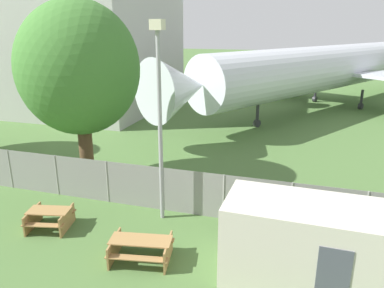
# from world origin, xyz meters

# --- Properties ---
(hangar_building) EXTENTS (26.06, 14.75, 14.65)m
(hangar_building) POSITION_xyz_m (-20.49, 27.69, 6.54)
(hangar_building) COLOR #B2B2AD
(hangar_building) RESTS_ON ground
(perimeter_fence) EXTENTS (56.07, 0.07, 1.88)m
(perimeter_fence) POSITION_xyz_m (0.00, 9.91, 0.94)
(perimeter_fence) COLOR gray
(perimeter_fence) RESTS_ON ground
(airplane) EXTENTS (30.41, 37.08, 11.52)m
(airplane) POSITION_xyz_m (7.51, 33.89, 3.69)
(airplane) COLOR silver
(airplane) RESTS_ON ground
(portable_cabin) EXTENTS (4.80, 2.39, 2.51)m
(portable_cabin) POSITION_xyz_m (5.67, 6.93, 1.26)
(portable_cabin) COLOR beige
(portable_cabin) RESTS_ON ground
(picnic_bench_near_cabin) EXTENTS (2.21, 1.73, 0.76)m
(picnic_bench_near_cabin) POSITION_xyz_m (0.59, 6.45, 0.48)
(picnic_bench_near_cabin) COLOR #A37A47
(picnic_bench_near_cabin) RESTS_ON ground
(picnic_bench_open_grass) EXTENTS (1.81, 1.71, 0.76)m
(picnic_bench_open_grass) POSITION_xyz_m (-3.54, 7.28, 0.47)
(picnic_bench_open_grass) COLOR #A37A47
(picnic_bench_open_grass) RESTS_ON ground
(tree_near_hangar) EXTENTS (5.46, 5.46, 8.51)m
(tree_near_hangar) POSITION_xyz_m (-4.58, 11.60, 5.48)
(tree_near_hangar) COLOR brown
(tree_near_hangar) RESTS_ON ground
(light_mast) EXTENTS (0.44, 0.44, 7.54)m
(light_mast) POSITION_xyz_m (0.20, 9.30, 4.62)
(light_mast) COLOR #99999E
(light_mast) RESTS_ON ground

